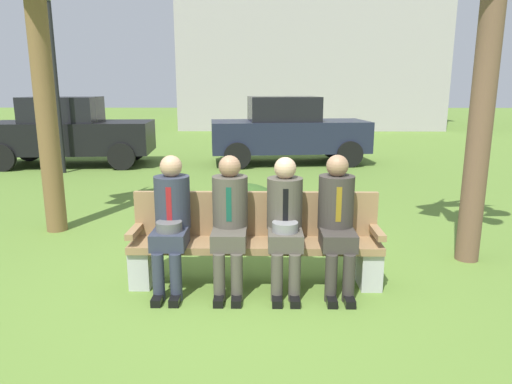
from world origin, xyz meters
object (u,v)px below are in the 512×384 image
Objects in this scene: seated_man_centerleft at (230,216)px; parked_car_near at (69,132)px; seated_man_rightmost at (337,216)px; street_lamp at (54,65)px; seated_man_centerright at (285,218)px; park_bench at (256,240)px; parked_car_far at (288,130)px; shrub_near_bench at (244,207)px; seated_man_leftmost at (171,217)px; building_backdrop at (306,10)px.

seated_man_centerleft is 8.46m from parked_car_near.
seated_man_rightmost is (1.02, 0.00, 0.00)m from seated_man_centerleft.
street_lamp reaches higher than parked_car_near.
seated_man_centerleft is 0.52m from seated_man_centerright.
seated_man_centerleft is at bearing 179.19° from seated_man_centerright.
park_bench is 0.60× the size of parked_car_far.
street_lamp reaches higher than park_bench.
park_bench is 1.76m from shrub_near_bench.
seated_man_centerleft is 1.01× the size of seated_man_centerright.
street_lamp is (-3.67, 6.16, 1.66)m from seated_man_leftmost.
parked_car_near is at bearing 121.82° from seated_man_centerleft.
seated_man_centerright is 1.98m from shrub_near_bench.
seated_man_leftmost is 0.32× the size of parked_car_far.
seated_man_leftmost is 7.74m from parked_car_far.
seated_man_centerleft is at bearing -97.09° from parked_car_far.
parked_car_near is (-4.70, 7.06, 0.40)m from park_bench.
parked_car_near is at bearing 102.56° from street_lamp.
building_backdrop is (1.94, 20.77, 4.99)m from seated_man_centerright.
seated_man_centerleft is at bearing -179.95° from seated_man_rightmost.
seated_man_centerleft is 1.92m from shrub_near_bench.
seated_man_leftmost is at bearing 179.92° from seated_man_centerright.
parked_car_near reaches higher than seated_man_centerright.
parked_car_far is at bearing 78.84° from seated_man_leftmost.
shrub_near_bench is 6.40m from street_lamp.
seated_man_centerleft reaches higher than shrub_near_bench.
seated_man_centerright is at bearing -0.08° from seated_man_leftmost.
park_bench is at bearing 170.39° from seated_man_rightmost.
seated_man_centerright is 7.96m from street_lamp.
seated_man_centerleft is (-0.24, -0.13, 0.28)m from park_bench.
street_lamp is (0.23, -1.03, 1.54)m from parked_car_near.
parked_car_near reaches higher than park_bench.
building_backdrop is at bearing 83.24° from seated_man_centerleft.
seated_man_rightmost is at bearing -89.46° from parked_car_far.
parked_car_far is at bearing 90.54° from seated_man_rightmost.
park_bench reaches higher than shrub_near_bench.
building_backdrop is (3.02, 20.77, 4.99)m from seated_man_leftmost.
parked_car_near is 1.02× the size of street_lamp.
parked_car_near is (-3.90, 7.19, 0.12)m from seated_man_leftmost.
building_backdrop is at bearing 86.01° from seated_man_rightmost.
building_backdrop is at bearing 82.74° from shrub_near_bench.
parked_car_far is 14.12m from building_backdrop.
seated_man_centerleft is 0.32× the size of parked_car_far.
seated_man_rightmost reaches higher than park_bench.
seated_man_rightmost is 9.04m from parked_car_near.
seated_man_centerleft reaches higher than park_bench.
building_backdrop reaches higher than seated_man_centerleft.
parked_car_near is at bearing 127.30° from seated_man_rightmost.
park_bench is at bearing 28.35° from seated_man_centerleft.
seated_man_centerright is 0.32× the size of street_lamp.
seated_man_centerleft is at bearing -151.65° from park_bench.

